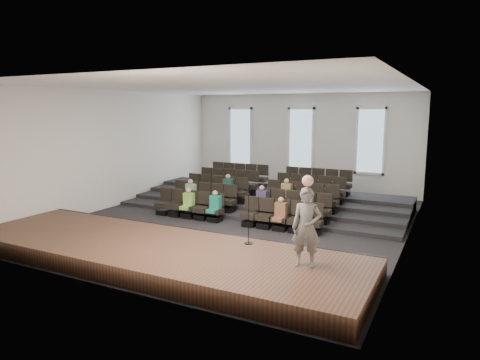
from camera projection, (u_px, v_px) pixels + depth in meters
The scene contains 14 objects.
ground at pixel (239, 220), 16.37m from camera, with size 14.00×14.00×0.00m, color black.
ceiling at pixel (239, 87), 15.56m from camera, with size 12.00×14.00×0.02m, color white.
wall_back at pixel (301, 143), 22.13m from camera, with size 12.00×0.04×5.00m, color silver.
wall_front at pixel (99, 184), 9.80m from camera, with size 12.00×0.04×5.00m, color silver.
wall_left at pixel (117, 149), 18.68m from camera, with size 0.04×14.00×5.00m, color silver.
wall_right at pixel (411, 164), 13.26m from camera, with size 0.04×14.00×5.00m, color silver.
stage at pixel (155, 253), 11.85m from camera, with size 11.80×3.60×0.50m, color #4D3221.
stage_lip at pixel (191, 236), 13.41m from camera, with size 11.80×0.06×0.52m, color black.
risers at pixel (272, 200), 19.13m from camera, with size 11.80×4.80×0.60m.
seating_rows at pixel (256, 196), 17.62m from camera, with size 6.80×4.70×1.67m.
windows at pixel (301, 139), 22.04m from camera, with size 8.44×0.10×3.24m.
audience at pixel (243, 198), 16.52m from camera, with size 5.45×2.64×1.10m.
speaker at pixel (306, 227), 10.04m from camera, with size 0.69×0.45×1.89m, color #575553.
mic_stand at pixel (249, 229), 11.82m from camera, with size 0.24×0.24×1.42m.
Camera 1 is at (7.28, -14.14, 4.17)m, focal length 32.00 mm.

